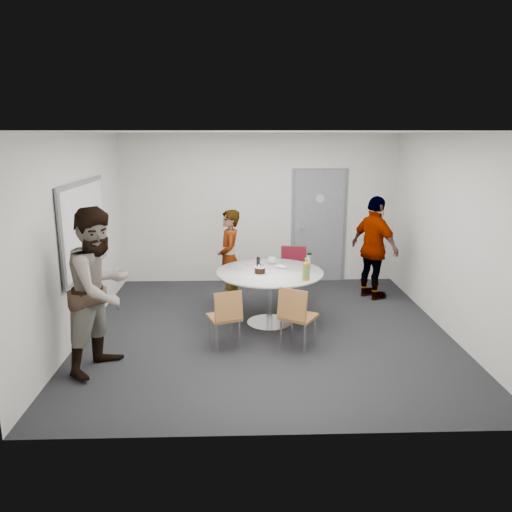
{
  "coord_description": "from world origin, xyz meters",
  "views": [
    {
      "loc": [
        -0.35,
        -6.53,
        2.67
      ],
      "look_at": [
        -0.13,
        0.25,
        1.02
      ],
      "focal_mm": 35.0,
      "sensor_mm": 36.0,
      "label": 1
    }
  ],
  "objects_px": {
    "table": "(271,279)",
    "person_left": "(100,290)",
    "chair_near_right": "(296,313)",
    "chair_far": "(293,268)",
    "whiteboard": "(85,227)",
    "person_main": "(229,259)",
    "door": "(319,226)",
    "person_right": "(374,248)",
    "chair_near_left": "(226,314)"
  },
  "relations": [
    {
      "from": "table",
      "to": "person_main",
      "type": "xyz_separation_m",
      "value": [
        -0.61,
        0.82,
        0.09
      ]
    },
    {
      "from": "door",
      "to": "table",
      "type": "relative_size",
      "value": 1.4
    },
    {
      "from": "table",
      "to": "door",
      "type": "bearing_deg",
      "value": 65.43
    },
    {
      "from": "table",
      "to": "person_right",
      "type": "bearing_deg",
      "value": 32.81
    },
    {
      "from": "chair_near_left",
      "to": "person_main",
      "type": "bearing_deg",
      "value": 69.69
    },
    {
      "from": "door",
      "to": "chair_near_right",
      "type": "xyz_separation_m",
      "value": [
        -0.76,
        -3.15,
        -0.52
      ]
    },
    {
      "from": "whiteboard",
      "to": "table",
      "type": "distance_m",
      "value": 2.66
    },
    {
      "from": "table",
      "to": "person_right",
      "type": "height_order",
      "value": "person_right"
    },
    {
      "from": "chair_near_right",
      "to": "chair_far",
      "type": "height_order",
      "value": "chair_far"
    },
    {
      "from": "chair_near_left",
      "to": "chair_near_right",
      "type": "height_order",
      "value": "chair_near_right"
    },
    {
      "from": "whiteboard",
      "to": "chair_near_left",
      "type": "height_order",
      "value": "whiteboard"
    },
    {
      "from": "whiteboard",
      "to": "table",
      "type": "xyz_separation_m",
      "value": [
        2.55,
        0.06,
        -0.77
      ]
    },
    {
      "from": "door",
      "to": "person_right",
      "type": "xyz_separation_m",
      "value": [
        0.76,
        -1.08,
        -0.17
      ]
    },
    {
      "from": "person_left",
      "to": "person_right",
      "type": "bearing_deg",
      "value": -33.35
    },
    {
      "from": "whiteboard",
      "to": "chair_near_right",
      "type": "height_order",
      "value": "whiteboard"
    },
    {
      "from": "person_right",
      "to": "chair_far",
      "type": "bearing_deg",
      "value": 65.79
    },
    {
      "from": "chair_near_left",
      "to": "table",
      "type": "bearing_deg",
      "value": 34.04
    },
    {
      "from": "person_main",
      "to": "person_left",
      "type": "bearing_deg",
      "value": -38.34
    },
    {
      "from": "door",
      "to": "chair_near_right",
      "type": "height_order",
      "value": "door"
    },
    {
      "from": "chair_near_left",
      "to": "person_left",
      "type": "bearing_deg",
      "value": 178.19
    },
    {
      "from": "chair_near_right",
      "to": "person_right",
      "type": "relative_size",
      "value": 0.49
    },
    {
      "from": "chair_near_left",
      "to": "chair_far",
      "type": "relative_size",
      "value": 0.87
    },
    {
      "from": "whiteboard",
      "to": "person_main",
      "type": "distance_m",
      "value": 2.23
    },
    {
      "from": "whiteboard",
      "to": "chair_far",
      "type": "xyz_separation_m",
      "value": [
        2.97,
        1.07,
        -0.89
      ]
    },
    {
      "from": "door",
      "to": "table",
      "type": "xyz_separation_m",
      "value": [
        -1.01,
        -2.22,
        -0.35
      ]
    },
    {
      "from": "table",
      "to": "chair_near_right",
      "type": "distance_m",
      "value": 0.98
    },
    {
      "from": "chair_near_right",
      "to": "whiteboard",
      "type": "bearing_deg",
      "value": -165.95
    },
    {
      "from": "chair_far",
      "to": "chair_near_left",
      "type": "bearing_deg",
      "value": 70.23
    },
    {
      "from": "table",
      "to": "chair_near_left",
      "type": "bearing_deg",
      "value": -126.03
    },
    {
      "from": "door",
      "to": "table",
      "type": "distance_m",
      "value": 2.46
    },
    {
      "from": "person_left",
      "to": "person_right",
      "type": "relative_size",
      "value": 1.11
    },
    {
      "from": "table",
      "to": "person_left",
      "type": "bearing_deg",
      "value": -147.03
    },
    {
      "from": "person_main",
      "to": "chair_near_left",
      "type": "bearing_deg",
      "value": -5.14
    },
    {
      "from": "chair_near_right",
      "to": "person_main",
      "type": "bearing_deg",
      "value": 147.47
    },
    {
      "from": "whiteboard",
      "to": "person_left",
      "type": "height_order",
      "value": "whiteboard"
    },
    {
      "from": "person_right",
      "to": "person_left",
      "type": "bearing_deg",
      "value": 93.13
    },
    {
      "from": "chair_near_left",
      "to": "person_right",
      "type": "distance_m",
      "value": 3.14
    },
    {
      "from": "person_main",
      "to": "person_right",
      "type": "xyz_separation_m",
      "value": [
        2.39,
        0.32,
        0.08
      ]
    },
    {
      "from": "table",
      "to": "whiteboard",
      "type": "bearing_deg",
      "value": -178.58
    },
    {
      "from": "person_left",
      "to": "whiteboard",
      "type": "bearing_deg",
      "value": 45.87
    },
    {
      "from": "door",
      "to": "whiteboard",
      "type": "distance_m",
      "value": 4.25
    },
    {
      "from": "person_left",
      "to": "chair_near_left",
      "type": "bearing_deg",
      "value": -48.11
    },
    {
      "from": "chair_far",
      "to": "whiteboard",
      "type": "bearing_deg",
      "value": 29.32
    },
    {
      "from": "chair_near_right",
      "to": "person_main",
      "type": "height_order",
      "value": "person_main"
    },
    {
      "from": "whiteboard",
      "to": "chair_near_left",
      "type": "relative_size",
      "value": 2.41
    },
    {
      "from": "chair_near_right",
      "to": "chair_far",
      "type": "xyz_separation_m",
      "value": [
        0.17,
        1.94,
        0.05
      ]
    },
    {
      "from": "person_left",
      "to": "chair_far",
      "type": "bearing_deg",
      "value": -22.72
    },
    {
      "from": "chair_far",
      "to": "chair_near_right",
      "type": "bearing_deg",
      "value": 94.41
    },
    {
      "from": "door",
      "to": "person_left",
      "type": "height_order",
      "value": "door"
    },
    {
      "from": "whiteboard",
      "to": "person_right",
      "type": "distance_m",
      "value": 4.52
    }
  ]
}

